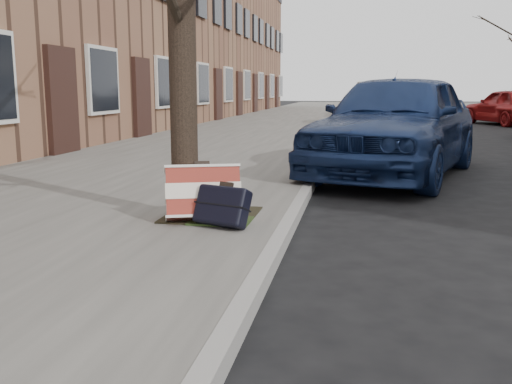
% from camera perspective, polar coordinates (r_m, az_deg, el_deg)
% --- Properties ---
extents(ground, '(120.00, 120.00, 0.00)m').
position_cam_1_polar(ground, '(4.26, 18.30, -8.35)').
color(ground, black).
rests_on(ground, ground).
extents(near_sidewalk, '(5.00, 70.00, 0.12)m').
position_cam_1_polar(near_sidewalk, '(19.29, 1.15, 6.53)').
color(near_sidewalk, slate).
rests_on(near_sidewalk, ground).
extents(house_near, '(6.80, 40.00, 7.00)m').
position_cam_1_polar(house_near, '(22.04, -14.30, 15.65)').
color(house_near, brown).
rests_on(house_near, ground).
extents(dirt_patch, '(0.85, 0.85, 0.02)m').
position_cam_1_polar(dirt_patch, '(5.52, -4.45, -2.27)').
color(dirt_patch, black).
rests_on(dirt_patch, near_sidewalk).
extents(suitcase_red, '(0.76, 0.57, 0.52)m').
position_cam_1_polar(suitcase_red, '(5.25, -5.31, -0.12)').
color(suitcase_red, maroon).
rests_on(suitcase_red, near_sidewalk).
extents(suitcase_navy, '(0.56, 0.44, 0.39)m').
position_cam_1_polar(suitcase_navy, '(5.02, -3.39, -1.36)').
color(suitcase_navy, black).
rests_on(suitcase_navy, near_sidewalk).
extents(car_near_front, '(3.20, 5.05, 1.60)m').
position_cam_1_polar(car_near_front, '(9.03, 13.88, 6.67)').
color(car_near_front, navy).
rests_on(car_near_front, ground).
extents(car_near_mid, '(2.11, 4.87, 1.56)m').
position_cam_1_polar(car_near_mid, '(19.83, 12.56, 8.47)').
color(car_near_mid, '#AEB2B7').
rests_on(car_near_mid, ground).
extents(car_near_back, '(2.27, 4.90, 1.36)m').
position_cam_1_polar(car_near_back, '(26.68, 11.53, 8.70)').
color(car_near_back, '#3B3B40').
rests_on(car_near_back, ground).
extents(car_far_back, '(2.87, 4.29, 1.36)m').
position_cam_1_polar(car_far_back, '(23.13, 23.83, 7.82)').
color(car_far_back, maroon).
rests_on(car_far_back, ground).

